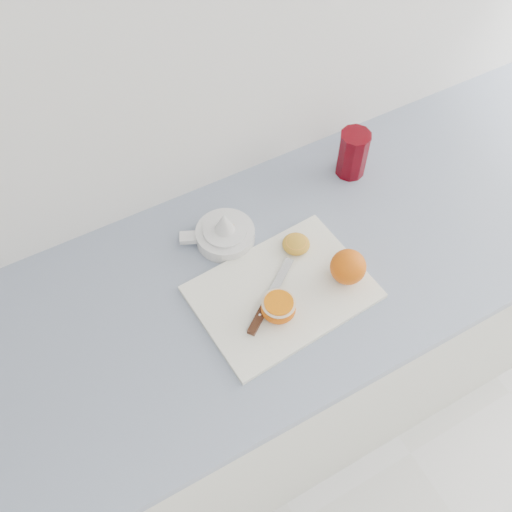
% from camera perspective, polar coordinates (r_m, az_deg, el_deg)
% --- Properties ---
extents(counter, '(2.33, 0.64, 0.89)m').
position_cam_1_polar(counter, '(1.68, 3.60, -8.70)').
color(counter, white).
rests_on(counter, ground).
extents(cutting_board, '(0.39, 0.29, 0.01)m').
position_cam_1_polar(cutting_board, '(1.24, 2.65, -3.62)').
color(cutting_board, white).
rests_on(cutting_board, counter).
extents(whole_orange, '(0.08, 0.08, 0.08)m').
position_cam_1_polar(whole_orange, '(1.23, 9.19, -1.08)').
color(whole_orange, '#E8540A').
rests_on(whole_orange, cutting_board).
extents(half_orange, '(0.07, 0.07, 0.05)m').
position_cam_1_polar(half_orange, '(1.19, 2.26, -5.20)').
color(half_orange, '#E8540A').
rests_on(half_orange, cutting_board).
extents(squeezed_shell, '(0.06, 0.06, 0.03)m').
position_cam_1_polar(squeezed_shell, '(1.29, 4.03, 1.22)').
color(squeezed_shell, '#C78B23').
rests_on(squeezed_shell, cutting_board).
extents(paring_knife, '(0.18, 0.14, 0.01)m').
position_cam_1_polar(paring_knife, '(1.20, 0.74, -5.36)').
color(paring_knife, '#442416').
rests_on(paring_knife, cutting_board).
extents(citrus_juicer, '(0.17, 0.14, 0.09)m').
position_cam_1_polar(citrus_juicer, '(1.31, -3.17, 2.29)').
color(citrus_juicer, white).
rests_on(citrus_juicer, counter).
extents(red_tumbler, '(0.08, 0.08, 0.12)m').
position_cam_1_polar(red_tumbler, '(1.44, 9.62, 9.93)').
color(red_tumbler, '#5B010A').
rests_on(red_tumbler, counter).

